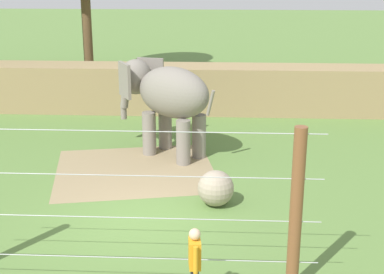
% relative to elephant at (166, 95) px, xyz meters
% --- Properties ---
extents(ground_plane, '(120.00, 120.00, 0.00)m').
position_rel_elephant_xyz_m(ground_plane, '(-0.24, -5.14, -2.06)').
color(ground_plane, '#5B7F3D').
extents(dirt_patch, '(5.70, 5.31, 0.01)m').
position_rel_elephant_xyz_m(dirt_patch, '(-0.86, -1.64, -2.05)').
color(dirt_patch, '#937F5B').
rests_on(dirt_patch, ground).
extents(embankment_wall, '(36.00, 1.80, 2.01)m').
position_rel_elephant_xyz_m(embankment_wall, '(-0.24, 5.54, -1.05)').
color(embankment_wall, '#997F56').
rests_on(embankment_wall, ground).
extents(elephant, '(3.70, 3.20, 3.10)m').
position_rel_elephant_xyz_m(elephant, '(0.00, 0.00, 0.00)').
color(elephant, gray).
rests_on(elephant, ground).
extents(enrichment_ball, '(0.98, 0.98, 0.98)m').
position_rel_elephant_xyz_m(enrichment_ball, '(1.71, -4.10, -1.56)').
color(enrichment_ball, gray).
rests_on(enrichment_ball, ground).
extents(cable_fence, '(8.09, 0.25, 3.45)m').
position_rel_elephant_xyz_m(cable_fence, '(-0.24, -8.07, -0.32)').
color(cable_fence, brown).
rests_on(cable_fence, ground).
extents(zookeeper, '(0.26, 0.58, 1.67)m').
position_rel_elephant_xyz_m(zookeeper, '(1.37, -8.77, -1.13)').
color(zookeeper, '#232328').
rests_on(zookeeper, ground).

